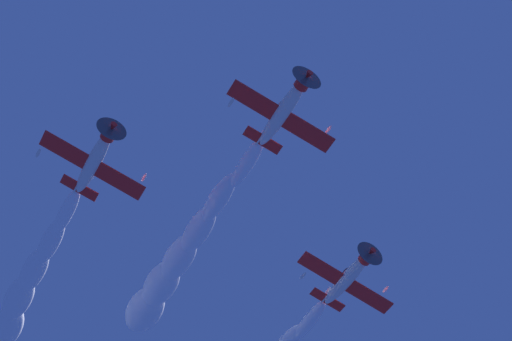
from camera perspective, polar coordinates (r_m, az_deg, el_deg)
airplane_lead at (r=71.75m, az=1.79°, el=3.89°), size 7.96×7.91×3.13m
airplane_left_wingman at (r=81.62m, az=5.94°, el=-6.91°), size 7.96×7.90×3.24m
airplane_right_wingman at (r=74.60m, az=-10.37°, el=0.67°), size 7.95×7.92×3.11m
smoke_trail_lead at (r=85.27m, az=-5.52°, el=-6.43°), size 20.98×21.86×4.06m
smoke_trail_right_wingman at (r=90.55m, az=-15.47°, el=-8.76°), size 21.14×21.84×3.92m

